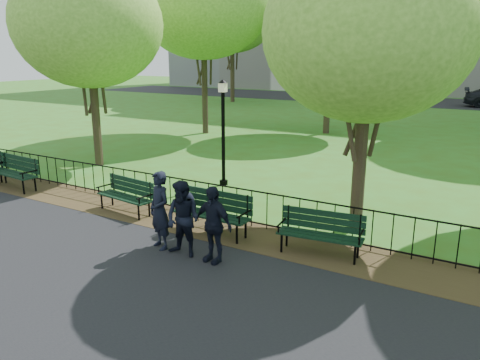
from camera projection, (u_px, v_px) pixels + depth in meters
The scene contains 18 objects.
ground at pixel (178, 251), 9.59m from camera, with size 120.00×120.00×0.00m, color #3E631A.
asphalt_path at pixel (33, 333), 6.77m from camera, with size 60.00×9.20×0.01m, color black.
dirt_strip at pixel (218, 228), 10.83m from camera, with size 60.00×1.60×0.01m, color #3A2D18.
far_street at pixel (440, 103), 38.65m from camera, with size 70.00×9.00×0.01m, color black.
iron_fence at pixel (230, 202), 11.12m from camera, with size 24.06×0.06×1.00m.
park_bench_main at pixel (201, 205), 10.46m from camera, with size 1.85×0.58×1.05m.
park_bench_left_a at pixel (127, 192), 11.84m from camera, with size 1.72×0.71×0.95m.
park_bench_left_b at pixel (16, 169), 13.95m from camera, with size 1.88×0.70×1.05m.
park_bench_right_a at pixel (321, 228), 9.33m from camera, with size 1.74×0.73×0.96m.
lamppost at pixel (223, 129), 14.01m from camera, with size 0.29×0.29×3.20m.
tree_near_w at pixel (88, 24), 15.80m from camera, with size 5.05×5.05×7.04m.
tree_near_e at pixel (369, 32), 9.83m from camera, with size 4.51×4.51×6.28m.
tree_far_c at pixel (331, 23), 22.47m from camera, with size 5.54×5.54×7.72m.
tree_far_w at pixel (232, 14), 37.64m from camera, with size 7.28×7.28×10.15m.
person_left at pixel (160, 210), 9.55m from camera, with size 0.59×0.39×1.63m, color black.
person_mid at pixel (183, 219), 9.18m from camera, with size 0.74×0.39×1.53m, color black.
person_right at pixel (213, 224), 8.93m from camera, with size 0.89×0.36×1.52m, color black.
taxi at pixel (371, 91), 41.16m from camera, with size 1.73×4.29×1.46m, color gold.
Camera 1 is at (5.62, -6.99, 3.92)m, focal length 35.00 mm.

